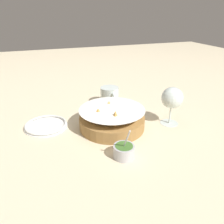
{
  "coord_description": "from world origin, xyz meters",
  "views": [
    {
      "loc": [
        0.78,
        -0.23,
        0.44
      ],
      "look_at": [
        0.04,
        0.04,
        0.07
      ],
      "focal_mm": 35.0,
      "sensor_mm": 36.0,
      "label": 1
    }
  ],
  "objects_px": {
    "wine_glass": "(172,99)",
    "beer_mug": "(110,96)",
    "food_basket": "(112,119)",
    "sauce_cup": "(124,151)",
    "side_plate": "(46,125)"
  },
  "relations": [
    {
      "from": "beer_mug",
      "to": "side_plate",
      "type": "height_order",
      "value": "beer_mug"
    },
    {
      "from": "food_basket",
      "to": "beer_mug",
      "type": "distance_m",
      "value": 0.24
    },
    {
      "from": "beer_mug",
      "to": "food_basket",
      "type": "bearing_deg",
      "value": -16.7
    },
    {
      "from": "sauce_cup",
      "to": "food_basket",
      "type": "bearing_deg",
      "value": 171.46
    },
    {
      "from": "food_basket",
      "to": "sauce_cup",
      "type": "xyz_separation_m",
      "value": [
        0.2,
        -0.03,
        -0.01
      ]
    },
    {
      "from": "wine_glass",
      "to": "beer_mug",
      "type": "distance_m",
      "value": 0.34
    },
    {
      "from": "sauce_cup",
      "to": "side_plate",
      "type": "height_order",
      "value": "sauce_cup"
    },
    {
      "from": "wine_glass",
      "to": "side_plate",
      "type": "xyz_separation_m",
      "value": [
        -0.14,
        -0.5,
        -0.1
      ]
    },
    {
      "from": "sauce_cup",
      "to": "side_plate",
      "type": "bearing_deg",
      "value": -142.45
    },
    {
      "from": "food_basket",
      "to": "beer_mug",
      "type": "relative_size",
      "value": 2.08
    },
    {
      "from": "food_basket",
      "to": "wine_glass",
      "type": "distance_m",
      "value": 0.26
    },
    {
      "from": "wine_glass",
      "to": "side_plate",
      "type": "bearing_deg",
      "value": -106.11
    },
    {
      "from": "wine_glass",
      "to": "sauce_cup",
      "type": "bearing_deg",
      "value": -60.88
    },
    {
      "from": "sauce_cup",
      "to": "beer_mug",
      "type": "bearing_deg",
      "value": 167.02
    },
    {
      "from": "food_basket",
      "to": "side_plate",
      "type": "bearing_deg",
      "value": -110.2
    }
  ]
}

